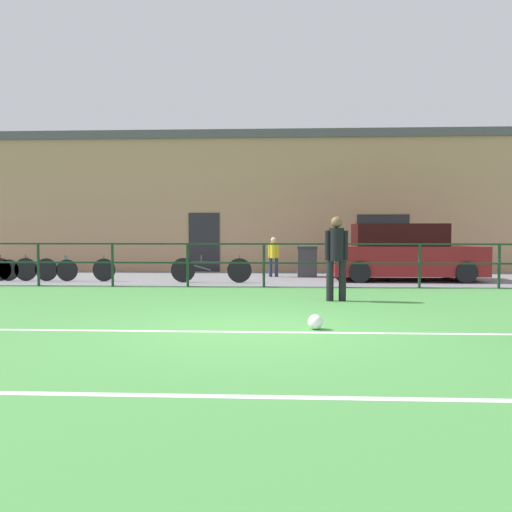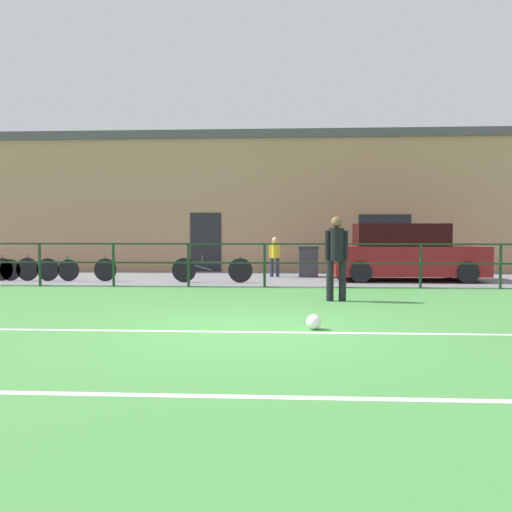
{
  "view_description": "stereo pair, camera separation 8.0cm",
  "coord_description": "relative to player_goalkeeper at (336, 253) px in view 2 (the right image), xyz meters",
  "views": [
    {
      "loc": [
        0.49,
        -7.96,
        1.48
      ],
      "look_at": [
        -0.08,
        3.44,
        0.94
      ],
      "focal_mm": 37.79,
      "sensor_mm": 36.0,
      "label": 1
    },
    {
      "loc": [
        0.57,
        -7.96,
        1.48
      ],
      "look_at": [
        -0.08,
        3.44,
        0.94
      ],
      "focal_mm": 37.79,
      "sensor_mm": 36.0,
      "label": 2
    }
  ],
  "objects": [
    {
      "name": "soccer_ball_match",
      "position": [
        -0.63,
        -3.3,
        -0.89
      ],
      "size": [
        0.22,
        0.22,
        0.22
      ],
      "primitive_type": "sphere",
      "color": "white",
      "rests_on": "ground"
    },
    {
      "name": "trash_bin_0",
      "position": [
        -0.36,
        5.65,
        -0.5
      ],
      "size": [
        0.63,
        0.53,
        0.96
      ],
      "color": "#33383D",
      "rests_on": "pavement_strip"
    },
    {
      "name": "ground",
      "position": [
        -1.61,
        -3.34,
        -1.02
      ],
      "size": [
        60.0,
        44.0,
        0.04
      ],
      "primitive_type": "cube",
      "color": "#478C42"
    },
    {
      "name": "clubhouse_facade",
      "position": [
        -1.61,
        8.86,
        1.51
      ],
      "size": [
        28.0,
        2.56,
        5.02
      ],
      "color": "tan",
      "rests_on": "ground"
    },
    {
      "name": "bicycle_parked_1",
      "position": [
        -3.13,
        3.66,
        -0.63
      ],
      "size": [
        2.27,
        0.04,
        0.78
      ],
      "color": "black",
      "rests_on": "pavement_strip"
    },
    {
      "name": "perimeter_fence",
      "position": [
        -1.61,
        2.66,
        -0.26
      ],
      "size": [
        36.07,
        0.07,
        1.15
      ],
      "color": "#193823",
      "rests_on": "ground"
    },
    {
      "name": "field_line_touchline",
      "position": [
        -1.61,
        -3.56,
        -1.0
      ],
      "size": [
        36.0,
        0.11,
        0.0
      ],
      "primitive_type": "cube",
      "color": "white",
      "rests_on": "ground"
    },
    {
      "name": "bicycle_parked_4",
      "position": [
        -8.2,
        3.86,
        -0.66
      ],
      "size": [
        2.35,
        0.04,
        0.72
      ],
      "color": "black",
      "rests_on": "pavement_strip"
    },
    {
      "name": "field_line_hash",
      "position": [
        -1.61,
        -6.61,
        -1.0
      ],
      "size": [
        36.0,
        0.11,
        0.0
      ],
      "primitive_type": "cube",
      "color": "white",
      "rests_on": "ground"
    },
    {
      "name": "parked_car_red",
      "position": [
        2.42,
        4.63,
        -0.2
      ],
      "size": [
        4.29,
        1.92,
        1.66
      ],
      "color": "maroon",
      "rests_on": "pavement_strip"
    },
    {
      "name": "spectator_child",
      "position": [
        -1.41,
        5.6,
        -0.28
      ],
      "size": [
        0.34,
        0.22,
        1.25
      ],
      "rotation": [
        0.0,
        0.0,
        3.11
      ],
      "color": "#232D4C",
      "rests_on": "pavement_strip"
    },
    {
      "name": "pavement_strip",
      "position": [
        -1.61,
        5.16,
        -0.99
      ],
      "size": [
        48.0,
        5.0,
        0.02
      ],
      "primitive_type": "cube",
      "color": "slate",
      "rests_on": "ground"
    },
    {
      "name": "player_goalkeeper",
      "position": [
        0.0,
        0.0,
        0.0
      ],
      "size": [
        0.48,
        0.31,
        1.77
      ],
      "rotation": [
        0.0,
        0.0,
        0.09
      ],
      "color": "black",
      "rests_on": "ground"
    },
    {
      "name": "bicycle_parked_2",
      "position": [
        -7.1,
        3.86,
        -0.64
      ],
      "size": [
        2.34,
        0.04,
        0.75
      ],
      "color": "black",
      "rests_on": "pavement_strip"
    }
  ]
}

